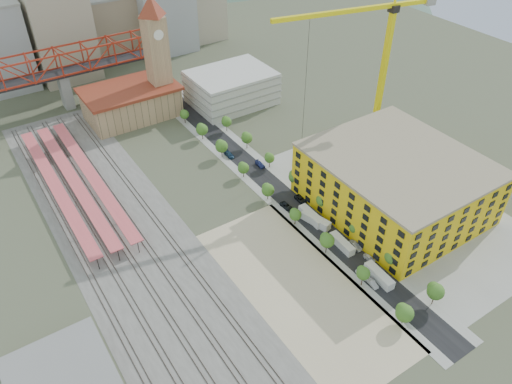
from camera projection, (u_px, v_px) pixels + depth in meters
ground at (249, 219)px, 157.62m from camera, size 400.00×400.00×0.00m
ballast_strip at (120, 230)px, 153.49m from camera, size 36.00×165.00×0.06m
dirt_lot at (300, 288)px, 135.11m from camera, size 28.00×67.00×0.06m
street_asphalt at (264, 179)px, 174.43m from camera, size 12.00×170.00×0.06m
sidewalk_west at (251, 184)px, 172.05m from camera, size 3.00×170.00×0.04m
sidewalk_east at (277, 174)px, 176.82m from camera, size 3.00×170.00×0.04m
construction_pad at (397, 203)px, 163.97m from camera, size 50.00×90.00×0.06m
rail_tracks at (115, 232)px, 152.63m from camera, size 26.56×160.00×0.18m
platform_canopies at (74, 180)px, 167.00m from camera, size 16.00×80.00×4.12m
station_hall at (131, 102)px, 205.37m from camera, size 38.00×24.00×13.10m
clock_tower at (156, 45)px, 196.16m from camera, size 12.00×12.00×52.00m
parking_garage at (231, 88)px, 215.07m from camera, size 34.00×26.00×14.00m
truss_bridge at (59, 66)px, 204.34m from camera, size 94.00×9.60×25.60m
construction_building at (395, 183)px, 156.90m from camera, size 44.60×50.60×18.80m
street_trees at (281, 193)px, 167.86m from camera, size 15.40×124.40×8.00m
skyline at (102, 16)px, 240.61m from camera, size 133.00×46.00×60.00m
distant_hills at (121, 95)px, 397.43m from camera, size 647.00×264.00×227.00m
tower_crane at (377, 51)px, 167.48m from camera, size 56.90×14.72×61.79m
site_trailer_a at (379, 276)px, 136.74m from camera, size 3.10×9.99×2.70m
site_trailer_b at (342, 244)px, 146.84m from camera, size 2.93×9.47×2.56m
site_trailer_c at (316, 220)px, 154.90m from camera, size 4.95×10.28×2.72m
site_trailer_d at (311, 216)px, 156.44m from camera, size 2.83×10.15×2.77m
car_0 at (362, 274)px, 137.94m from camera, size 1.81×4.41×1.50m
car_1 at (372, 283)px, 135.46m from camera, size 1.80×4.26×1.37m
car_2 at (286, 206)px, 161.59m from camera, size 2.52×4.89×1.32m
car_3 at (229, 154)px, 185.19m from camera, size 2.39×5.35×1.52m
car_4 at (369, 258)px, 142.95m from camera, size 1.84×4.03×1.34m
car_5 at (355, 246)px, 146.82m from camera, size 1.84×4.86×1.58m
car_6 at (301, 199)px, 164.21m from camera, size 2.58×5.19×1.41m
car_7 at (260, 165)px, 180.11m from camera, size 2.12×4.98×1.43m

